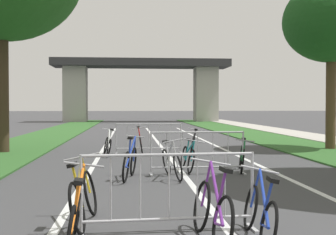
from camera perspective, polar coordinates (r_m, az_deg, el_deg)
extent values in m
cube|color=#2D5B26|center=(25.16, -15.08, -2.33)|extent=(3.06, 55.16, 0.05)
cube|color=#2D5B26|center=(25.76, 10.96, -2.22)|extent=(3.06, 55.16, 0.05)
cube|color=#ADA89E|center=(26.62, 16.50, -2.10)|extent=(2.28, 55.16, 0.08)
cube|color=silver|center=(18.23, -0.79, -3.78)|extent=(0.14, 31.91, 0.01)
cube|color=silver|center=(18.55, 6.37, -3.70)|extent=(0.14, 31.91, 0.01)
cube|color=silver|center=(18.21, -8.09, -3.80)|extent=(0.14, 31.91, 0.01)
cube|color=#2D2D30|center=(47.97, -3.39, 6.83)|extent=(18.45, 4.18, 0.77)
cube|color=#9E9B93|center=(48.08, -11.62, 2.89)|extent=(2.35, 2.40, 5.77)
cube|color=#9E9B93|center=(48.45, 4.79, 2.90)|extent=(2.35, 2.40, 5.77)
cylinder|color=#3D2D1E|center=(16.93, -20.12, 2.91)|extent=(0.39, 0.39, 4.24)
cylinder|color=#4C3823|center=(18.22, 19.88, 1.64)|extent=(0.37, 0.37, 3.50)
ellipsoid|color=#194719|center=(18.50, 19.97, 11.37)|extent=(3.66, 3.66, 3.11)
cylinder|color=#ADADB2|center=(5.95, -10.92, -9.65)|extent=(0.04, 0.04, 1.05)
cube|color=#ADADB2|center=(6.07, -10.90, -14.37)|extent=(0.09, 0.44, 0.03)
cylinder|color=#ADADB2|center=(6.28, 10.58, -9.06)|extent=(0.04, 0.04, 1.05)
cube|color=#ADADB2|center=(6.39, 10.55, -13.56)|extent=(0.09, 0.44, 0.03)
cylinder|color=#ADADB2|center=(5.93, 0.13, -4.72)|extent=(2.27, 0.18, 0.04)
cylinder|color=#ADADB2|center=(6.09, 0.13, -12.70)|extent=(2.27, 0.18, 0.04)
cylinder|color=#ADADB2|center=(5.93, -7.22, -8.79)|extent=(0.02, 0.02, 0.87)
cylinder|color=#ADADB2|center=(5.95, -3.53, -8.74)|extent=(0.02, 0.02, 0.87)
cylinder|color=#ADADB2|center=(5.99, 0.13, -8.67)|extent=(0.02, 0.02, 0.87)
cylinder|color=#ADADB2|center=(6.06, 3.71, -8.56)|extent=(0.02, 0.02, 0.87)
cylinder|color=#ADADB2|center=(6.15, 7.20, -8.42)|extent=(0.02, 0.02, 0.87)
cylinder|color=#ADADB2|center=(10.90, -2.16, -4.56)|extent=(0.04, 0.04, 1.05)
cube|color=#ADADB2|center=(10.97, -2.15, -7.21)|extent=(0.07, 0.44, 0.03)
cylinder|color=#ADADB2|center=(11.29, 9.47, -4.37)|extent=(0.04, 0.04, 1.05)
cube|color=#ADADB2|center=(11.35, 9.46, -6.94)|extent=(0.07, 0.44, 0.03)
cylinder|color=#ADADB2|center=(11.00, 3.76, -1.87)|extent=(2.27, 0.08, 0.04)
cylinder|color=#ADADB2|center=(11.08, 3.76, -6.26)|extent=(2.27, 0.08, 0.04)
cylinder|color=#ADADB2|center=(10.93, -0.17, -4.07)|extent=(0.02, 0.02, 0.87)
cylinder|color=#ADADB2|center=(10.97, 1.81, -4.05)|extent=(0.02, 0.02, 0.87)
cylinder|color=#ADADB2|center=(11.03, 3.76, -4.02)|extent=(0.02, 0.02, 0.87)
cylinder|color=#ADADB2|center=(11.10, 5.69, -3.99)|extent=(0.02, 0.02, 0.87)
cylinder|color=#ADADB2|center=(11.18, 7.60, -3.96)|extent=(0.02, 0.02, 0.87)
cylinder|color=#ADADB2|center=(15.88, -6.56, -2.68)|extent=(0.04, 0.04, 1.05)
cube|color=#ADADB2|center=(15.92, -6.55, -4.51)|extent=(0.06, 0.44, 0.03)
cylinder|color=#ADADB2|center=(15.97, 1.64, -2.64)|extent=(0.04, 0.04, 1.05)
cube|color=#ADADB2|center=(16.01, 1.63, -4.47)|extent=(0.06, 0.44, 0.03)
cylinder|color=#ADADB2|center=(15.85, -2.45, -0.85)|extent=(2.27, 0.05, 0.04)
cylinder|color=#ADADB2|center=(15.91, -2.45, -3.91)|extent=(2.27, 0.05, 0.04)
cylinder|color=#ADADB2|center=(15.86, -5.19, -2.35)|extent=(0.02, 0.02, 0.87)
cylinder|color=#ADADB2|center=(15.86, -3.82, -2.35)|extent=(0.02, 0.02, 0.87)
cylinder|color=#ADADB2|center=(15.88, -2.45, -2.34)|extent=(0.02, 0.02, 0.87)
cylinder|color=#ADADB2|center=(15.90, -1.08, -2.34)|extent=(0.02, 0.02, 0.87)
cylinder|color=#ADADB2|center=(15.92, 0.28, -2.33)|extent=(0.02, 0.02, 0.87)
torus|color=black|center=(9.87, -5.34, -6.27)|extent=(0.22, 0.70, 0.69)
torus|color=black|center=(10.87, -4.40, -5.55)|extent=(0.22, 0.70, 0.69)
cylinder|color=#1E389E|center=(10.31, -4.71, -4.25)|extent=(0.26, 0.98, 0.63)
cylinder|color=#1E389E|center=(10.11, -4.90, -4.46)|extent=(0.10, 0.13, 0.67)
cylinder|color=#1E389E|center=(10.03, -5.19, -6.29)|extent=(0.08, 0.33, 0.08)
cylinder|color=#1E389E|center=(10.81, -4.27, -3.98)|extent=(0.09, 0.10, 0.60)
cube|color=black|center=(10.05, -4.76, -2.59)|extent=(0.14, 0.25, 0.06)
cylinder|color=#99999E|center=(10.76, -4.14, -2.41)|extent=(0.43, 0.10, 0.07)
torus|color=black|center=(15.83, -3.44, -3.42)|extent=(0.16, 0.65, 0.64)
torus|color=black|center=(16.83, -3.46, -3.13)|extent=(0.16, 0.65, 0.64)
cylinder|color=red|center=(16.29, -3.60, -2.36)|extent=(0.10, 0.97, 0.56)
cylinder|color=red|center=(16.09, -3.61, -2.34)|extent=(0.15, 0.12, 0.66)
cylinder|color=red|center=(15.99, -3.43, -3.46)|extent=(0.04, 0.33, 0.08)
cylinder|color=red|center=(16.79, -3.60, -2.24)|extent=(0.13, 0.09, 0.53)
cube|color=black|center=(16.04, -3.79, -1.18)|extent=(0.11, 0.24, 0.06)
cylinder|color=#99999E|center=(16.75, -3.74, -1.35)|extent=(0.52, 0.04, 0.11)
torus|color=black|center=(5.10, -12.22, -14.09)|extent=(0.15, 0.61, 0.61)
torus|color=black|center=(6.13, -11.31, -11.43)|extent=(0.15, 0.61, 0.61)
cylinder|color=orange|center=(5.52, -11.33, -9.66)|extent=(0.09, 1.04, 0.64)
cylinder|color=orange|center=(5.34, -11.59, -10.82)|extent=(0.13, 0.12, 0.56)
cylinder|color=orange|center=(5.27, -12.08, -13.83)|extent=(0.05, 0.35, 0.07)
cylinder|color=orange|center=(6.04, -10.95, -8.69)|extent=(0.13, 0.09, 0.61)
cube|color=black|center=(5.24, -11.23, -7.94)|extent=(0.11, 0.24, 0.06)
cylinder|color=#99999E|center=(5.97, -10.58, -5.87)|extent=(0.52, 0.05, 0.10)
torus|color=black|center=(12.11, 2.02, -5.01)|extent=(0.19, 0.62, 0.61)
torus|color=black|center=(11.15, 2.93, -5.57)|extent=(0.19, 0.62, 0.61)
cylinder|color=#197A7F|center=(11.64, 2.66, -4.03)|extent=(0.19, 0.95, 0.54)
cylinder|color=#197A7F|center=(11.82, 2.46, -4.10)|extent=(0.14, 0.12, 0.53)
cylinder|color=#197A7F|center=(11.96, 2.14, -5.20)|extent=(0.04, 0.32, 0.07)
cylinder|color=#197A7F|center=(11.16, 3.14, -4.27)|extent=(0.13, 0.10, 0.51)
cube|color=black|center=(11.84, 2.67, -2.82)|extent=(0.12, 0.25, 0.07)
cylinder|color=#99999E|center=(11.17, 3.36, -2.96)|extent=(0.52, 0.06, 0.12)
torus|color=black|center=(6.05, -11.42, -11.16)|extent=(0.24, 0.71, 0.69)
torus|color=black|center=(7.05, -9.82, -9.35)|extent=(0.24, 0.71, 0.69)
cylinder|color=gold|center=(6.49, -11.13, -7.82)|extent=(0.09, 1.01, 0.59)
cylinder|color=gold|center=(6.30, -11.38, -8.46)|extent=(0.18, 0.11, 0.59)
cylinder|color=gold|center=(6.22, -11.07, -11.07)|extent=(0.06, 0.34, 0.08)
cylinder|color=gold|center=(6.99, -10.35, -7.14)|extent=(0.16, 0.08, 0.56)
cube|color=black|center=(6.23, -12.02, -5.88)|extent=(0.13, 0.25, 0.07)
cylinder|color=#99999E|center=(6.94, -10.88, -4.90)|extent=(0.54, 0.07, 0.14)
torus|color=black|center=(14.82, -7.46, -3.84)|extent=(0.25, 0.62, 0.60)
torus|color=black|center=(15.87, -7.84, -3.50)|extent=(0.25, 0.62, 0.60)
cylinder|color=silver|center=(15.31, -7.44, -2.66)|extent=(0.07, 1.03, 0.58)
cylinder|color=silver|center=(15.11, -7.36, -2.71)|extent=(0.19, 0.10, 0.64)
cylinder|color=silver|center=(14.99, -7.55, -3.87)|extent=(0.09, 0.34, 0.07)
cylinder|color=silver|center=(15.83, -7.63, -2.52)|extent=(0.16, 0.07, 0.55)
cube|color=black|center=(15.06, -7.10, -1.52)|extent=(0.14, 0.25, 0.07)
cylinder|color=#99999E|center=(15.79, -7.42, -1.55)|extent=(0.48, 0.10, 0.13)
torus|color=black|center=(5.16, 6.93, -13.44)|extent=(0.22, 0.70, 0.68)
torus|color=black|center=(6.09, 4.27, -11.12)|extent=(0.22, 0.70, 0.68)
cylinder|color=#662884|center=(5.55, 6.11, -9.24)|extent=(0.08, 0.97, 0.63)
cylinder|color=#662884|center=(5.38, 6.60, -9.91)|extent=(0.17, 0.11, 0.64)
cylinder|color=#662884|center=(5.31, 6.39, -13.28)|extent=(0.06, 0.32, 0.08)
cylinder|color=#662884|center=(6.02, 4.85, -8.39)|extent=(0.15, 0.08, 0.60)
cube|color=black|center=(5.31, 7.32, -6.59)|extent=(0.13, 0.25, 0.07)
cylinder|color=#99999E|center=(5.97, 5.42, -5.61)|extent=(0.54, 0.07, 0.13)
torus|color=black|center=(10.97, -0.21, -5.61)|extent=(0.24, 0.65, 0.63)
torus|color=black|center=(9.95, 1.25, -6.34)|extent=(0.24, 0.65, 0.63)
cylinder|color=#B7B7BC|center=(10.44, 0.18, -4.35)|extent=(0.10, 1.04, 0.62)
cylinder|color=#B7B7BC|center=(10.64, -0.03, -4.57)|extent=(0.15, 0.11, 0.57)
cylinder|color=#B7B7BC|center=(10.81, 0.02, -5.84)|extent=(0.09, 0.34, 0.07)
cylinder|color=#B7B7BC|center=(9.93, 0.94, -4.65)|extent=(0.15, 0.07, 0.59)
cube|color=black|center=(10.64, -0.33, -3.05)|extent=(0.14, 0.25, 0.07)
cylinder|color=#99999E|center=(9.91, 0.62, -2.96)|extent=(0.45, 0.10, 0.10)
torus|color=black|center=(14.93, 3.17, -3.76)|extent=(0.23, 0.63, 0.62)
torus|color=black|center=(15.96, 3.07, -3.42)|extent=(0.23, 0.63, 0.62)
cylinder|color=black|center=(15.40, 3.31, -2.61)|extent=(0.26, 0.99, 0.57)
cylinder|color=black|center=(15.21, 3.33, -2.67)|extent=(0.16, 0.14, 0.62)
cylinder|color=black|center=(15.10, 3.13, -3.79)|extent=(0.06, 0.34, 0.07)
cylinder|color=black|center=(15.92, 3.26, -2.47)|extent=(0.14, 0.11, 0.54)
cube|color=black|center=(15.15, 3.56, -1.52)|extent=(0.13, 0.25, 0.07)
cylinder|color=#99999E|center=(15.88, 3.45, -1.52)|extent=(0.52, 0.09, 0.13)
torus|color=black|center=(12.24, 9.21, -4.92)|extent=(0.24, 0.63, 0.62)
torus|color=black|center=(11.24, 9.40, -5.49)|extent=(0.24, 0.63, 0.62)
cylinder|color=#1E7238|center=(11.74, 9.45, -3.94)|extent=(0.18, 0.97, 0.54)
cylinder|color=#1E7238|center=(11.94, 9.40, -3.97)|extent=(0.13, 0.11, 0.56)
cylinder|color=#1E7238|center=(12.09, 9.23, -5.11)|extent=(0.10, 0.32, 0.07)
cylinder|color=#1E7238|center=(11.24, 9.55, -4.19)|extent=(0.11, 0.08, 0.51)
cube|color=black|center=(11.95, 9.55, -2.64)|extent=(0.15, 0.26, 0.06)
cylinder|color=#99999E|center=(11.25, 9.70, -2.88)|extent=(0.46, 0.12, 0.08)
torus|color=black|center=(5.28, 12.57, -13.50)|extent=(0.22, 0.63, 0.61)
torus|color=black|center=(6.27, 10.42, -11.09)|extent=(0.22, 0.63, 0.61)
cylinder|color=#1E389E|center=(5.70, 12.01, -9.72)|extent=(0.23, 1.00, 0.55)
cylinder|color=#1E389E|center=(5.52, 12.38, -10.42)|extent=(0.16, 0.13, 0.55)
cylinder|color=#1E389E|center=(5.44, 12.12, -13.29)|extent=(0.05, 0.34, 0.07)
cylinder|color=#1E389E|center=(6.20, 10.98, -8.80)|extent=(0.15, 0.10, 0.52)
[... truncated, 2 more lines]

